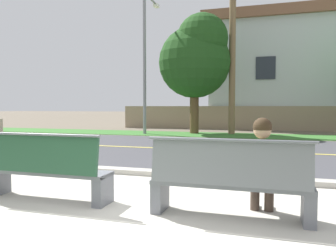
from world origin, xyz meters
TOP-DOWN VIEW (x-y plane):
  - ground_plane at (0.00, 8.00)m, footprint 140.00×140.00m
  - sidewalk_pavement at (0.00, 0.40)m, footprint 44.00×3.60m
  - curb_edge at (0.00, 2.35)m, footprint 44.00×0.30m
  - street_asphalt at (0.00, 6.50)m, footprint 52.00×8.00m
  - road_centre_line at (0.00, 6.50)m, footprint 48.00×0.14m
  - far_verge_grass at (0.00, 12.10)m, footprint 48.00×2.80m
  - bench_left at (-1.33, 0.21)m, footprint 1.96×0.48m
  - bench_right at (1.33, 0.21)m, footprint 1.96×0.48m
  - seated_person_olive at (1.71, 0.38)m, footprint 0.52×0.68m
  - streetlamp at (-4.19, 11.90)m, footprint 0.24×2.10m
  - shade_tree_far_left at (-1.76, 12.63)m, footprint 3.62×3.62m
  - garden_wall at (-0.69, 16.14)m, footprint 13.00×0.36m
  - house_across_street at (4.25, 19.34)m, footprint 12.98×6.91m

SIDE VIEW (x-z plane):
  - ground_plane at x=0.00m, z-range 0.00..0.00m
  - street_asphalt at x=0.00m, z-range 0.00..0.01m
  - sidewalk_pavement at x=0.00m, z-range 0.00..0.01m
  - far_verge_grass at x=0.00m, z-range 0.00..0.02m
  - road_centre_line at x=0.00m, z-range 0.01..0.01m
  - curb_edge at x=0.00m, z-range 0.00..0.11m
  - bench_left at x=-1.33m, z-range -0.04..0.97m
  - bench_right at x=1.33m, z-range -0.04..0.97m
  - seated_person_olive at x=1.71m, z-range 0.05..1.30m
  - garden_wall at x=-0.69m, z-range 0.00..1.40m
  - house_across_street at x=4.25m, z-range 0.05..7.17m
  - shade_tree_far_left at x=-1.76m, z-range 0.89..6.86m
  - streetlamp at x=-4.19m, z-range 0.51..7.65m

